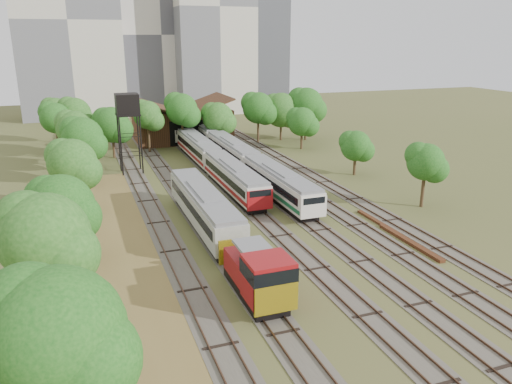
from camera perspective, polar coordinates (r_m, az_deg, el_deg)
name	(u,v)px	position (r m, az deg, el deg)	size (l,w,h in m)	color
ground	(361,283)	(38.37, 11.90, -10.14)	(240.00, 240.00, 0.00)	#475123
dry_grass_patch	(101,275)	(40.52, -17.25, -9.01)	(14.00, 60.00, 0.04)	brown
tracks	(244,191)	(59.17, -1.39, 0.17)	(24.60, 80.00, 0.19)	#4C473D
railcar_red_set	(214,162)	(65.86, -4.80, 3.48)	(2.76, 34.58, 3.41)	black
railcar_green_set	(232,152)	(71.41, -2.73, 4.61)	(2.77, 52.08, 3.42)	black
railcar_rear	(174,128)	(91.91, -9.39, 7.22)	(2.71, 16.07, 3.35)	black
shunter_locomotive	(259,276)	(34.37, 0.39, -9.57)	(2.99, 8.10, 3.92)	black
old_grey_coach	(204,208)	(47.55, -5.93, -1.78)	(2.94, 18.00, 3.64)	black
water_tower	(127,107)	(67.77, -14.50, 9.44)	(3.03, 3.03, 10.49)	black
rail_pile_near	(410,242)	(46.26, 17.16, -5.48)	(0.57, 8.59, 0.29)	#4E2A16
rail_pile_far	(378,222)	(50.32, 13.79, -3.38)	(0.44, 7.00, 0.23)	#4E2A16
maintenance_shed	(182,124)	(89.55, -8.49, 7.74)	(16.45, 11.55, 7.58)	#342113
tree_band_left	(64,162)	(52.39, -21.07, 3.17)	(8.37, 78.16, 9.00)	#382616
tree_band_far	(217,112)	(82.88, -4.43, 9.10)	(43.53, 9.80, 9.16)	#382616
tree_band_right	(342,137)	(69.59, 9.85, 6.24)	(4.61, 35.19, 6.92)	#382616
tower_left	(67,20)	(123.64, -20.80, 17.86)	(22.00, 16.00, 42.00)	beige
tower_centre	(155,35)	(130.25, -11.46, 17.18)	(20.00, 18.00, 36.00)	beige
tower_right	(210,8)	(125.13, -5.23, 20.20)	(18.00, 16.00, 48.00)	beige
tower_far_right	(263,50)	(148.33, 0.75, 15.93)	(12.00, 12.00, 28.00)	#44464C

